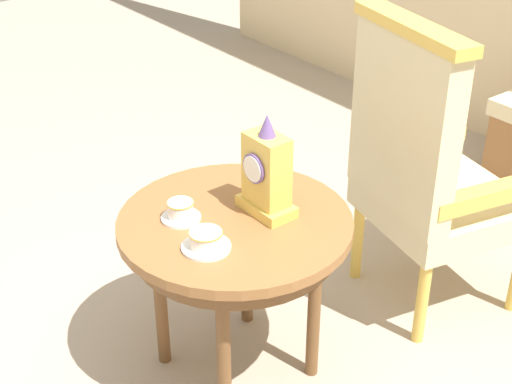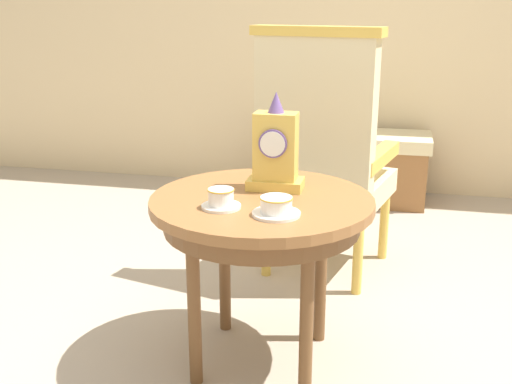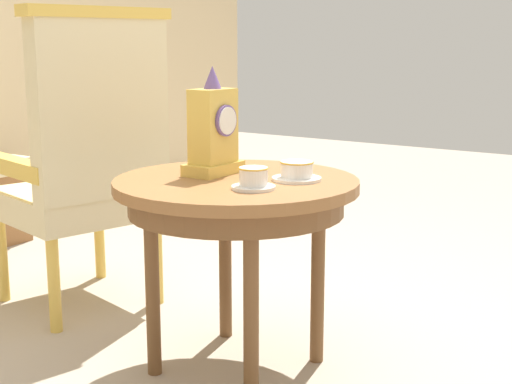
% 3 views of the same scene
% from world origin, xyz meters
% --- Properties ---
extents(ground_plane, '(10.00, 10.00, 0.00)m').
position_xyz_m(ground_plane, '(0.00, 0.00, 0.00)').
color(ground_plane, tan).
extents(side_table, '(0.75, 0.75, 0.61)m').
position_xyz_m(side_table, '(-0.05, -0.02, 0.54)').
color(side_table, brown).
rests_on(side_table, ground).
extents(teacup_left, '(0.13, 0.13, 0.06)m').
position_xyz_m(teacup_left, '(-0.15, -0.16, 0.64)').
color(teacup_left, white).
rests_on(teacup_left, side_table).
extents(teacup_right, '(0.15, 0.15, 0.06)m').
position_xyz_m(teacup_right, '(0.03, -0.19, 0.64)').
color(teacup_right, white).
rests_on(teacup_right, side_table).
extents(mantel_clock, '(0.19, 0.11, 0.34)m').
position_xyz_m(mantel_clock, '(-0.03, 0.08, 0.75)').
color(mantel_clock, gold).
rests_on(mantel_clock, side_table).
extents(armchair, '(0.65, 0.64, 1.14)m').
position_xyz_m(armchair, '(0.06, 0.75, 0.59)').
color(armchair, beige).
rests_on(armchair, ground).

